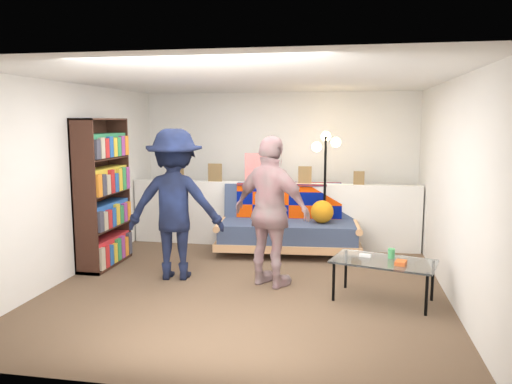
# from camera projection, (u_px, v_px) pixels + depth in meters

# --- Properties ---
(ground) EXTENTS (5.00, 5.00, 0.00)m
(ground) POSITION_uv_depth(u_px,v_px,m) (250.00, 282.00, 6.03)
(ground) COLOR brown
(ground) RESTS_ON ground
(room_shell) EXTENTS (4.60, 5.05, 2.45)m
(room_shell) POSITION_uv_depth(u_px,v_px,m) (257.00, 142.00, 6.26)
(room_shell) COLOR silver
(room_shell) RESTS_ON ground
(half_wall_ledge) EXTENTS (4.45, 0.15, 1.00)m
(half_wall_ledge) POSITION_uv_depth(u_px,v_px,m) (272.00, 215.00, 7.71)
(half_wall_ledge) COLOR silver
(half_wall_ledge) RESTS_ON ground
(ledge_decor) EXTENTS (2.97, 0.02, 0.45)m
(ledge_decor) POSITION_uv_depth(u_px,v_px,m) (258.00, 171.00, 7.64)
(ledge_decor) COLOR brown
(ledge_decor) RESTS_ON half_wall_ledge
(futon_sofa) EXTENTS (2.14, 1.15, 0.89)m
(futon_sofa) POSITION_uv_depth(u_px,v_px,m) (289.00, 225.00, 7.36)
(futon_sofa) COLOR tan
(futon_sofa) RESTS_ON ground
(bookshelf) EXTENTS (0.33, 0.99, 1.97)m
(bookshelf) POSITION_uv_depth(u_px,v_px,m) (103.00, 198.00, 6.65)
(bookshelf) COLOR black
(bookshelf) RESTS_ON ground
(coffee_table) EXTENTS (1.19, 0.86, 0.56)m
(coffee_table) POSITION_uv_depth(u_px,v_px,m) (384.00, 263.00, 5.36)
(coffee_table) COLOR black
(coffee_table) RESTS_ON ground
(floor_lamp) EXTENTS (0.41, 0.34, 1.79)m
(floor_lamp) POSITION_uv_depth(u_px,v_px,m) (326.00, 167.00, 7.25)
(floor_lamp) COLOR black
(floor_lamp) RESTS_ON ground
(person_left) EXTENTS (1.27, 0.83, 1.85)m
(person_left) POSITION_uv_depth(u_px,v_px,m) (175.00, 204.00, 6.11)
(person_left) COLOR black
(person_left) RESTS_ON ground
(person_right) EXTENTS (1.12, 0.87, 1.77)m
(person_right) POSITION_uv_depth(u_px,v_px,m) (271.00, 212.00, 5.80)
(person_right) COLOR #D0878F
(person_right) RESTS_ON ground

